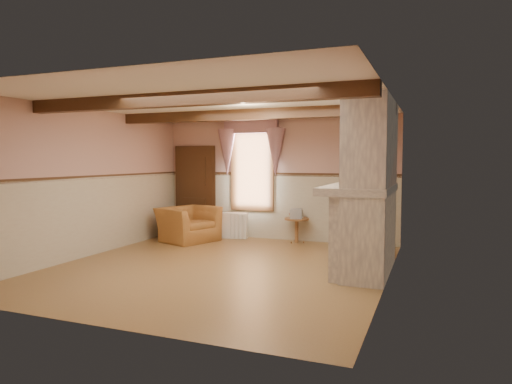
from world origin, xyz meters
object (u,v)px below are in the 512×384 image
at_px(armchair, 188,224).
at_px(mantel_clock, 367,177).
at_px(oil_lamp, 365,176).
at_px(radiator, 232,225).
at_px(bowl, 361,182).
at_px(side_table, 297,230).

height_order(armchair, mantel_clock, mantel_clock).
bearing_deg(oil_lamp, mantel_clock, 90.00).
distance_m(radiator, bowl, 3.94).
height_order(armchair, oil_lamp, oil_lamp).
height_order(armchair, side_table, armchair).
bearing_deg(side_table, armchair, -163.52).
relative_size(radiator, oil_lamp, 2.50).
distance_m(side_table, radiator, 1.56).
xyz_separation_m(side_table, oil_lamp, (1.68, -1.51, 1.29)).
bearing_deg(oil_lamp, side_table, 138.02).
height_order(bowl, oil_lamp, oil_lamp).
distance_m(mantel_clock, oil_lamp, 0.22).
height_order(side_table, mantel_clock, mantel_clock).
xyz_separation_m(radiator, bowl, (3.24, -1.92, 1.16)).
bearing_deg(radiator, mantel_clock, -29.51).
xyz_separation_m(mantel_clock, oil_lamp, (0.00, -0.21, 0.04)).
height_order(side_table, bowl, bowl).
xyz_separation_m(armchair, bowl, (4.02, -1.23, 1.08)).
bearing_deg(side_table, bowl, -48.95).
height_order(radiator, mantel_clock, mantel_clock).
relative_size(armchair, side_table, 2.15).
distance_m(side_table, bowl, 2.81).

